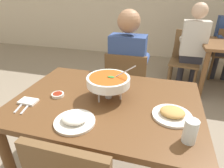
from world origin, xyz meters
name	(u,v)px	position (x,y,z in m)	size (l,w,h in m)	color
dining_table_main	(106,112)	(0.00, 0.00, 0.66)	(1.29, 0.91, 0.77)	brown
chair_diner_main	(126,86)	(0.00, 0.74, 0.51)	(0.44, 0.44, 0.90)	brown
diner_main	(128,65)	(0.00, 0.77, 0.75)	(0.40, 0.45, 1.31)	#2D2D38
curry_bowl	(108,81)	(0.01, 0.03, 0.90)	(0.33, 0.30, 0.26)	silver
rice_plate	(75,120)	(-0.10, -0.30, 0.80)	(0.24, 0.24, 0.06)	white
appetizer_plate	(172,114)	(0.44, -0.08, 0.80)	(0.24, 0.24, 0.06)	white
sauce_dish	(58,95)	(-0.35, -0.05, 0.79)	(0.09, 0.09, 0.02)	white
napkin_folded	(28,101)	(-0.50, -0.18, 0.78)	(0.12, 0.08, 0.02)	white
fork_utensil	(21,105)	(-0.52, -0.23, 0.78)	(0.01, 0.17, 0.01)	silver
spoon_utensil	(27,106)	(-0.47, -0.23, 0.78)	(0.01, 0.17, 0.01)	silver
drink_glass	(190,132)	(0.53, -0.28, 0.83)	(0.07, 0.07, 0.13)	silver
chair_bg_middle	(186,56)	(0.70, 2.01, 0.51)	(0.49, 0.49, 0.90)	brown
chair_bg_corner	(192,49)	(0.82, 2.47, 0.51)	(0.47, 0.47, 0.90)	brown
patron_bg_middle	(193,43)	(0.76, 1.96, 0.75)	(0.40, 0.45, 1.31)	#2D2D38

